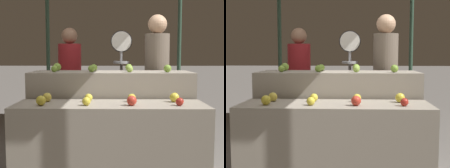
{
  "view_description": "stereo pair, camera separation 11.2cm",
  "coord_description": "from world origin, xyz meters",
  "views": [
    {
      "loc": [
        0.06,
        -2.81,
        1.34
      ],
      "look_at": [
        0.01,
        0.3,
        1.03
      ],
      "focal_mm": 50.0,
      "sensor_mm": 36.0,
      "label": 1
    },
    {
      "loc": [
        0.17,
        -2.8,
        1.34
      ],
      "look_at": [
        0.01,
        0.3,
        1.03
      ],
      "focal_mm": 50.0,
      "sensor_mm": 36.0,
      "label": 2
    }
  ],
  "objects": [
    {
      "name": "apple_back_4",
      "position": [
        -0.61,
        0.71,
        1.18
      ],
      "size": [
        0.09,
        0.09,
        0.09
      ],
      "primitive_type": "sphere",
      "color": "#84AD3D",
      "rests_on": "display_counter_back"
    },
    {
      "name": "apple_front_5",
      "position": [
        -0.21,
        0.11,
        0.92
      ],
      "size": [
        0.08,
        0.08,
        0.08
      ],
      "primitive_type": "sphere",
      "color": "gold",
      "rests_on": "display_counter_front"
    },
    {
      "name": "person_vendor_at_scale",
      "position": [
        0.57,
        1.14,
        1.08
      ],
      "size": [
        0.38,
        0.38,
        1.82
      ],
      "rotation": [
        0.0,
        0.0,
        3.42
      ],
      "color": "#2D2D38",
      "rests_on": "ground_plane"
    },
    {
      "name": "apple_front_4",
      "position": [
        -0.6,
        0.1,
        0.92
      ],
      "size": [
        0.09,
        0.09,
        0.09
      ],
      "primitive_type": "sphere",
      "color": "yellow",
      "rests_on": "display_counter_front"
    },
    {
      "name": "apple_front_1",
      "position": [
        -0.21,
        -0.11,
        0.92
      ],
      "size": [
        0.07,
        0.07,
        0.07
      ],
      "primitive_type": "sphere",
      "color": "gold",
      "rests_on": "display_counter_front"
    },
    {
      "name": "apple_back_1",
      "position": [
        -0.21,
        0.49,
        1.17
      ],
      "size": [
        0.08,
        0.08,
        0.08
      ],
      "primitive_type": "sphere",
      "color": "#7AA338",
      "rests_on": "display_counter_back"
    },
    {
      "name": "display_counter_back",
      "position": [
        0.0,
        0.6,
        0.57
      ],
      "size": [
        1.74,
        0.55,
        1.14
      ],
      "primitive_type": "cube",
      "color": "gray",
      "rests_on": "ground_plane"
    },
    {
      "name": "apple_back_6",
      "position": [
        0.2,
        0.71,
        1.18
      ],
      "size": [
        0.08,
        0.08,
        0.08
      ],
      "primitive_type": "sphere",
      "color": "#84AD3D",
      "rests_on": "display_counter_back"
    },
    {
      "name": "person_customer_left",
      "position": [
        -0.59,
        1.53,
        0.99
      ],
      "size": [
        0.38,
        0.38,
        1.69
      ],
      "rotation": [
        0.0,
        0.0,
        3.35
      ],
      "color": "#2D2D38",
      "rests_on": "ground_plane"
    },
    {
      "name": "apple_back_2",
      "position": [
        0.2,
        0.48,
        1.17
      ],
      "size": [
        0.07,
        0.07,
        0.07
      ],
      "primitive_type": "sphere",
      "color": "#8EB247",
      "rests_on": "display_counter_back"
    },
    {
      "name": "apple_back_0",
      "position": [
        -0.6,
        0.5,
        1.17
      ],
      "size": [
        0.07,
        0.07,
        0.07
      ],
      "primitive_type": "sphere",
      "color": "#84AD3D",
      "rests_on": "display_counter_back"
    },
    {
      "name": "apple_front_7",
      "position": [
        0.6,
        0.1,
        0.92
      ],
      "size": [
        0.09,
        0.09,
        0.09
      ],
      "primitive_type": "sphere",
      "color": "gold",
      "rests_on": "display_counter_front"
    },
    {
      "name": "apple_front_2",
      "position": [
        0.19,
        -0.11,
        0.92
      ],
      "size": [
        0.09,
        0.09,
        0.09
      ],
      "primitive_type": "sphere",
      "color": "red",
      "rests_on": "display_counter_front"
    },
    {
      "name": "display_counter_front",
      "position": [
        0.0,
        0.0,
        0.44
      ],
      "size": [
        1.74,
        0.55,
        0.88
      ],
      "primitive_type": "cube",
      "color": "gray",
      "rests_on": "ground_plane"
    },
    {
      "name": "apple_back_5",
      "position": [
        -0.2,
        0.7,
        1.17
      ],
      "size": [
        0.08,
        0.08,
        0.08
      ],
      "primitive_type": "sphere",
      "color": "#7AA338",
      "rests_on": "display_counter_back"
    },
    {
      "name": "apple_front_3",
      "position": [
        0.61,
        -0.11,
        0.92
      ],
      "size": [
        0.07,
        0.07,
        0.07
      ],
      "primitive_type": "sphere",
      "color": "#AD281E",
      "rests_on": "display_counter_front"
    },
    {
      "name": "apple_front_0",
      "position": [
        -0.61,
        -0.11,
        0.92
      ],
      "size": [
        0.09,
        0.09,
        0.09
      ],
      "primitive_type": "sphere",
      "color": "gold",
      "rests_on": "display_counter_front"
    },
    {
      "name": "apple_front_6",
      "position": [
        0.2,
        0.1,
        0.92
      ],
      "size": [
        0.08,
        0.08,
        0.08
      ],
      "primitive_type": "sphere",
      "color": "gold",
      "rests_on": "display_counter_front"
    },
    {
      "name": "apple_back_3",
      "position": [
        0.6,
        0.49,
        1.18
      ],
      "size": [
        0.08,
        0.08,
        0.08
      ],
      "primitive_type": "sphere",
      "color": "#7AA338",
      "rests_on": "display_counter_back"
    },
    {
      "name": "produce_scale",
      "position": [
        0.12,
        1.17,
        1.17
      ],
      "size": [
        0.27,
        0.2,
        1.62
      ],
      "color": "#99999E",
      "rests_on": "ground_plane"
    }
  ]
}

